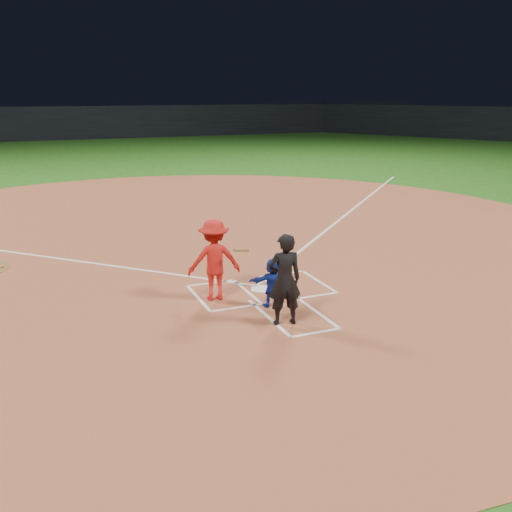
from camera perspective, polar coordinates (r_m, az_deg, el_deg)
name	(u,v)px	position (r m, az deg, el deg)	size (l,w,h in m)	color
ground	(261,290)	(13.88, 0.52, -3.41)	(120.00, 120.00, 0.00)	#1D5214
home_plate_dirt	(192,234)	(19.32, -6.43, 2.17)	(28.00, 28.00, 0.01)	brown
stadium_wall_far	(71,123)	(60.33, -17.97, 12.55)	(80.00, 1.20, 3.20)	black
home_plate	(261,289)	(13.87, 0.52, -3.33)	(0.60, 0.60, 0.02)	white
catcher	(273,283)	(12.67, 1.67, -2.67)	(1.02, 0.33, 1.10)	#13299C
umpire	(284,280)	(11.58, 2.87, -2.37)	(0.70, 0.46, 1.92)	black
chalk_markings	(198,239)	(18.65, -5.82, 1.71)	(28.35, 17.32, 0.01)	white
batter_at_plate	(214,260)	(13.02, -4.20, -0.39)	(1.56, 0.91, 1.88)	red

